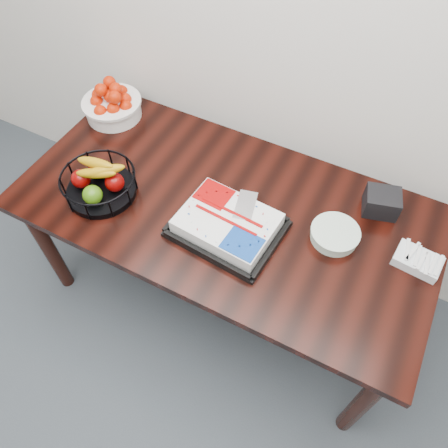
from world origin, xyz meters
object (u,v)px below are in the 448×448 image
at_px(table, 225,218).
at_px(plate_stack, 335,234).
at_px(tangerine_bowl, 112,103).
at_px(napkin_box, 382,202).
at_px(cake_tray, 228,224).
at_px(fruit_basket, 99,182).

bearing_deg(table, plate_stack, 6.62).
height_order(tangerine_bowl, napkin_box, tangerine_bowl).
bearing_deg(plate_stack, tangerine_bowl, 170.27).
bearing_deg(table, cake_tray, -57.74).
relative_size(table, cake_tray, 3.97).
bearing_deg(cake_tray, tangerine_bowl, 155.83).
height_order(cake_tray, plate_stack, cake_tray).
bearing_deg(fruit_basket, table, 19.68).
distance_m(table, cake_tray, 0.18).
relative_size(cake_tray, fruit_basket, 1.42).
relative_size(cake_tray, tangerine_bowl, 1.55).
distance_m(cake_tray, napkin_box, 0.65).
relative_size(cake_tray, plate_stack, 2.29).
distance_m(plate_stack, napkin_box, 0.26).
bearing_deg(tangerine_bowl, fruit_basket, -59.97).
distance_m(table, fruit_basket, 0.56).
bearing_deg(fruit_basket, tangerine_bowl, 120.03).
distance_m(table, napkin_box, 0.67).
xyz_separation_m(fruit_basket, napkin_box, (1.10, 0.46, -0.02)).
bearing_deg(napkin_box, plate_stack, -117.97).
height_order(table, fruit_basket, fruit_basket).
height_order(fruit_basket, napkin_box, fruit_basket).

